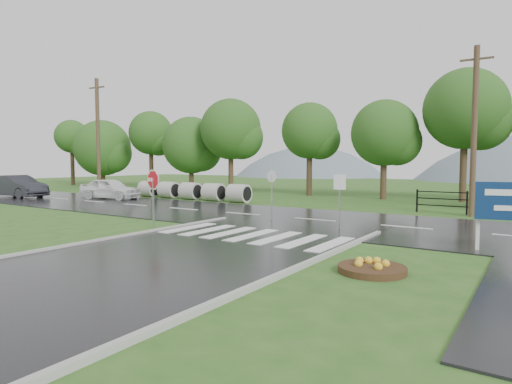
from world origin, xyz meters
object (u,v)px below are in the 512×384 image
Objects in this scene: car_white at (110,199)px; car_dark at (18,198)px; culvert_pipes at (191,191)px; stop_sign at (153,184)px.

car_dark reaches higher than car_white.
culvert_pipes is at bearing -69.06° from car_white.
stop_sign is 0.56× the size of car_white.
stop_sign reaches higher than culvert_pipes.
car_dark is (-6.79, -2.90, 0.00)m from car_white.
car_dark is at bearing 166.74° from stop_sign.
car_white is (-12.43, 7.43, -1.74)m from stop_sign.
car_white is 0.88× the size of car_dark.
stop_sign is at bearing -107.63° from car_dark.
car_white is (-4.77, -3.08, -0.60)m from culvert_pipes.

